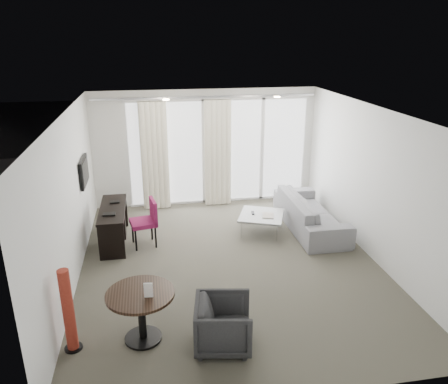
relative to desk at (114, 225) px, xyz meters
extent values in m
cube|color=#4A473B|center=(1.99, -1.20, -0.35)|extent=(5.00, 6.00, 0.00)
cube|color=white|center=(1.99, -1.20, 2.25)|extent=(5.00, 6.00, 0.00)
cube|color=silver|center=(-0.51, -1.20, 0.95)|extent=(0.00, 6.00, 2.60)
cube|color=silver|center=(4.49, -1.20, 0.95)|extent=(0.00, 6.00, 2.60)
cube|color=silver|center=(1.99, -4.20, 0.95)|extent=(5.00, 0.00, 2.60)
cylinder|color=#FFE0B2|center=(1.09, 0.40, 2.24)|extent=(0.12, 0.12, 0.02)
cylinder|color=#FFE0B2|center=(3.19, 0.40, 2.24)|extent=(0.12, 0.12, 0.02)
cylinder|color=maroon|center=(-0.34, -2.96, 0.21)|extent=(0.29, 0.29, 1.12)
imported|color=#252627|center=(1.53, -3.23, -0.02)|extent=(0.81, 0.80, 0.65)
imported|color=slate|center=(3.86, 0.00, -0.01)|extent=(0.89, 2.28, 0.67)
cube|color=#4D4D50|center=(2.29, 3.30, -0.41)|extent=(5.60, 3.00, 0.12)
camera|label=1|loc=(0.75, -7.70, 3.39)|focal=35.00mm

